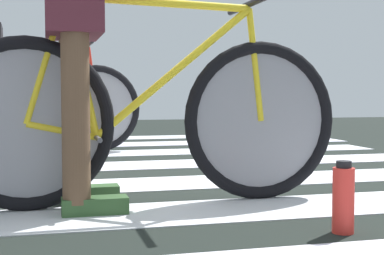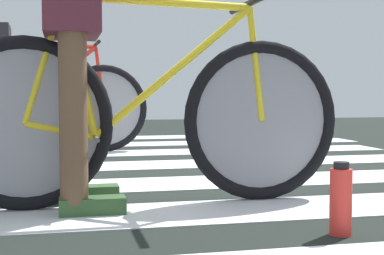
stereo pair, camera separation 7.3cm
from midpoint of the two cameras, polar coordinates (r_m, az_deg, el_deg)
name	(u,v)px [view 2 (the right image)]	position (r m, az deg, el deg)	size (l,w,h in m)	color
ground	(97,183)	(3.07, -9.14, -5.70)	(18.00, 14.00, 0.02)	black
crosswalk_markings	(91,186)	(2.92, -9.66, -5.93)	(5.47, 6.53, 0.00)	silver
bicycle_1_of_2	(148,116)	(2.36, -3.69, 1.23)	(1.74, 0.52, 0.93)	black
cyclist_1_of_2	(73,54)	(2.33, -11.32, 7.50)	(0.32, 0.41, 0.99)	brown
bicycle_2_of_2	(39,105)	(4.54, -15.14, 2.22)	(1.74, 0.52, 0.93)	black
water_bottle	(341,200)	(1.96, 16.11, -7.21)	(0.07, 0.07, 0.25)	red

